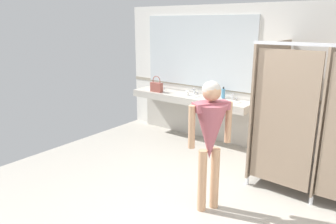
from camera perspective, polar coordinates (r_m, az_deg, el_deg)
The scene contains 10 objects.
ground_plane at distance 4.19m, azimuth 4.72°, elevation -18.78°, with size 6.74×5.90×0.10m, color #9E998E.
wall_back at distance 6.02m, azimuth 19.11°, elevation 5.22°, with size 6.74×0.12×2.64m, color silver.
wall_back_tile_band at distance 6.01m, azimuth 18.69°, elevation 2.61°, with size 6.74×0.01×0.06m, color #9E937F.
vanity_counter at distance 6.63m, azimuth 4.20°, elevation 1.01°, with size 2.58×0.54×1.01m.
mirror_panel at distance 6.61m, azimuth 5.30°, elevation 10.57°, with size 2.48×0.02×1.40m, color silver.
bathroom_stalls at distance 4.87m, azimuth 26.63°, elevation -0.74°, with size 1.85×1.49×2.08m.
person_standing at distance 3.92m, azimuth 7.46°, elevation -3.35°, with size 0.55×0.55×1.66m.
handbag at distance 6.81m, azimuth -2.04°, elevation 4.52°, with size 0.27×0.10×0.34m.
soap_dispenser at distance 6.29m, azimuth 9.72°, elevation 3.25°, with size 0.07×0.07×0.22m.
paper_cup at distance 6.48m, azimuth 3.43°, elevation 3.33°, with size 0.07×0.07×0.09m, color white.
Camera 1 is at (1.83, -2.95, 2.31)m, focal length 34.55 mm.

